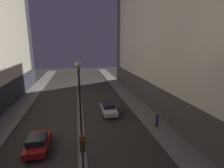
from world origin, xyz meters
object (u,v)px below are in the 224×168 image
(traffic_light_near, at_px, (83,156))
(street_lamp, at_px, (80,96))
(car_right_lane, at_px, (109,109))
(traffic_light_far, at_px, (78,76))
(pedestrian_on_right_sidewalk, at_px, (157,119))
(car_left_lane, at_px, (38,143))
(traffic_light_mid, at_px, (79,94))

(traffic_light_near, xyz_separation_m, street_lamp, (0.00, 4.89, 2.05))
(traffic_light_near, height_order, car_right_lane, traffic_light_near)
(traffic_light_far, bearing_deg, pedestrian_on_right_sidewalk, -62.97)
(traffic_light_far, xyz_separation_m, pedestrian_on_right_sidewalk, (8.70, -17.04, -2.33))
(traffic_light_far, bearing_deg, car_left_lane, -101.73)
(traffic_light_far, xyz_separation_m, car_right_lane, (3.95, -11.91, -2.67))
(street_lamp, height_order, car_left_lane, street_lamp)
(traffic_light_mid, bearing_deg, traffic_light_far, 90.00)
(traffic_light_mid, xyz_separation_m, traffic_light_far, (0.00, 13.09, 0.00))
(car_right_lane, xyz_separation_m, pedestrian_on_right_sidewalk, (4.75, -5.13, 0.34))
(street_lamp, relative_size, pedestrian_on_right_sidewalk, 4.64)
(traffic_light_mid, height_order, pedestrian_on_right_sidewalk, traffic_light_mid)
(car_left_lane, bearing_deg, pedestrian_on_right_sidewalk, 8.80)
(traffic_light_near, xyz_separation_m, traffic_light_far, (0.00, 25.56, 0.00))
(street_lamp, xyz_separation_m, pedestrian_on_right_sidewalk, (8.70, 3.63, -4.38))
(traffic_light_far, relative_size, car_left_lane, 1.09)
(traffic_light_near, height_order, traffic_light_far, same)
(car_left_lane, xyz_separation_m, car_right_lane, (7.89, 7.09, -0.02))
(street_lamp, relative_size, car_right_lane, 1.96)
(car_right_lane, bearing_deg, traffic_light_near, -106.13)
(street_lamp, bearing_deg, car_left_lane, 157.07)
(traffic_light_near, xyz_separation_m, pedestrian_on_right_sidewalk, (8.70, 8.52, -2.33))
(pedestrian_on_right_sidewalk, bearing_deg, traffic_light_mid, 155.58)
(traffic_light_near, distance_m, traffic_light_far, 25.56)
(street_lamp, bearing_deg, car_right_lane, 65.74)
(street_lamp, height_order, car_right_lane, street_lamp)
(traffic_light_far, bearing_deg, traffic_light_near, -90.00)
(traffic_light_mid, xyz_separation_m, pedestrian_on_right_sidewalk, (8.70, -3.95, -2.33))
(car_left_lane, distance_m, pedestrian_on_right_sidewalk, 12.80)
(traffic_light_near, distance_m, car_left_lane, 8.10)
(traffic_light_mid, height_order, car_left_lane, traffic_light_mid)
(street_lamp, height_order, pedestrian_on_right_sidewalk, street_lamp)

